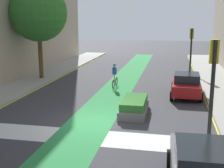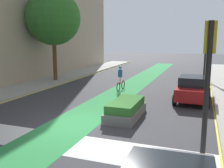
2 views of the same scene
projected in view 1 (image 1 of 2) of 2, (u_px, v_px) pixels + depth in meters
name	position (u px, v px, depth m)	size (l,w,h in m)	color
ground_plane	(94.00, 122.00, 15.29)	(120.00, 120.00, 0.00)	#38383D
bike_lane_paint	(91.00, 122.00, 15.32)	(2.40, 60.00, 0.01)	#2D8C47
crosswalk_band	(83.00, 137.00, 13.37)	(12.00, 1.80, 0.01)	silver
curb_stripe_right	(218.00, 130.00, 14.14)	(0.16, 60.00, 0.01)	yellow
traffic_signal_near_right	(213.00, 72.00, 12.06)	(0.35, 0.52, 4.33)	black
traffic_signal_far_right	(191.00, 43.00, 27.37)	(0.35, 0.52, 4.30)	black
car_red_right_far	(186.00, 84.00, 20.27)	(2.13, 4.25, 1.57)	#A51919
cyclist_in_lane	(115.00, 75.00, 22.75)	(0.32, 1.73, 1.86)	black
street_tree_near	(38.00, 13.00, 24.83)	(4.76, 4.76, 7.85)	brown
median_planter	(134.00, 106.00, 16.57)	(1.38, 3.05, 0.85)	slate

